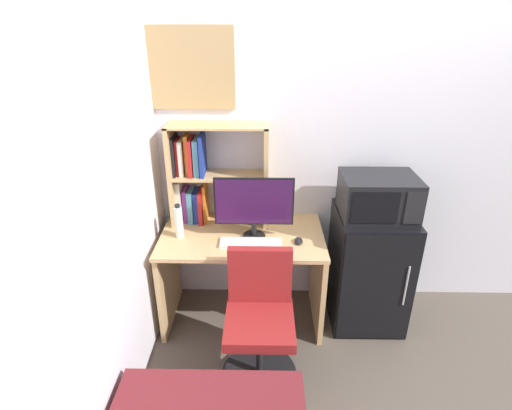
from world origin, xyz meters
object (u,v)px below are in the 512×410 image
object	(u,v)px
keyboard	(251,243)
wall_corkboard	(191,68)
hutch_bookshelf	(204,174)
microwave	(378,196)
computer_mouse	(299,241)
mini_fridge	(368,268)
desk_chair	(260,326)
monitor	(254,204)
water_bottle	(179,222)

from	to	relation	value
keyboard	wall_corkboard	bearing A→B (deg)	131.89
hutch_bookshelf	keyboard	xyz separation A→B (m)	(0.35, -0.36, -0.36)
microwave	wall_corkboard	distance (m)	1.55
hutch_bookshelf	microwave	distance (m)	1.24
hutch_bookshelf	computer_mouse	bearing A→B (deg)	-26.04
mini_fridge	microwave	xyz separation A→B (m)	(0.00, 0.00, 0.59)
desk_chair	wall_corkboard	size ratio (longest dim) A/B	1.46
monitor	water_bottle	world-z (taller)	monitor
computer_mouse	microwave	bearing A→B (deg)	14.65
mini_fridge	monitor	bearing A→B (deg)	-175.71
wall_corkboard	keyboard	bearing A→B (deg)	-48.11
microwave	desk_chair	bearing A→B (deg)	-145.13
water_bottle	wall_corkboard	world-z (taller)	wall_corkboard
hutch_bookshelf	monitor	xyz separation A→B (m)	(0.37, -0.26, -0.12)
keyboard	computer_mouse	world-z (taller)	computer_mouse
computer_mouse	wall_corkboard	world-z (taller)	wall_corkboard
monitor	mini_fridge	xyz separation A→B (m)	(0.86, 0.06, -0.55)
mini_fridge	wall_corkboard	xyz separation A→B (m)	(-1.29, 0.30, 1.39)
mini_fridge	desk_chair	distance (m)	0.99
hutch_bookshelf	microwave	bearing A→B (deg)	-8.73
computer_mouse	water_bottle	bearing A→B (deg)	175.02
monitor	desk_chair	size ratio (longest dim) A/B	0.63
mini_fridge	wall_corkboard	world-z (taller)	wall_corkboard
keyboard	desk_chair	distance (m)	0.55
water_bottle	wall_corkboard	size ratio (longest dim) A/B	0.42
microwave	wall_corkboard	world-z (taller)	wall_corkboard
hutch_bookshelf	wall_corkboard	bearing A→B (deg)	121.31
keyboard	desk_chair	size ratio (longest dim) A/B	0.49
computer_mouse	wall_corkboard	xyz separation A→B (m)	(-0.74, 0.44, 1.08)
hutch_bookshelf	computer_mouse	world-z (taller)	hutch_bookshelf
mini_fridge	desk_chair	world-z (taller)	mini_fridge
monitor	computer_mouse	distance (m)	0.40
computer_mouse	water_bottle	world-z (taller)	water_bottle
hutch_bookshelf	mini_fridge	distance (m)	1.41
desk_chair	wall_corkboard	distance (m)	1.76
water_bottle	microwave	world-z (taller)	microwave
monitor	desk_chair	xyz separation A→B (m)	(0.05, -0.50, -0.62)
water_bottle	wall_corkboard	xyz separation A→B (m)	(0.09, 0.36, 0.98)
hutch_bookshelf	wall_corkboard	distance (m)	0.74
mini_fridge	keyboard	bearing A→B (deg)	-169.35
mini_fridge	hutch_bookshelf	bearing A→B (deg)	171.13
monitor	water_bottle	xyz separation A→B (m)	(-0.53, -0.00, -0.14)
monitor	microwave	distance (m)	0.86
monitor	microwave	size ratio (longest dim) A/B	1.07
microwave	mini_fridge	bearing A→B (deg)	-90.21
water_bottle	desk_chair	distance (m)	0.90
keyboard	microwave	size ratio (longest dim) A/B	0.84
computer_mouse	microwave	xyz separation A→B (m)	(0.55, 0.14, 0.28)
water_bottle	hutch_bookshelf	bearing A→B (deg)	58.65
keyboard	mini_fridge	world-z (taller)	mini_fridge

